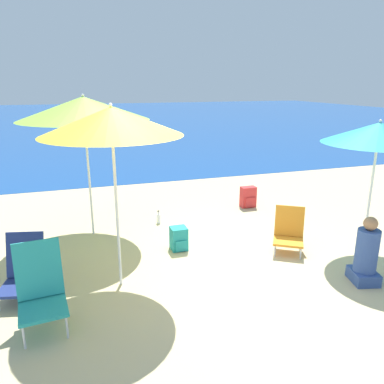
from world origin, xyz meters
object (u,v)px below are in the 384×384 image
at_px(person_seated_far, 366,255).
at_px(backpack_red, 248,197).
at_px(beach_chair_navy, 23,270).
at_px(backpack_teal, 179,239).
at_px(water_bottle, 159,218).
at_px(beach_chair_teal, 41,287).
at_px(beach_umbrella_teal, 379,133).
at_px(beach_umbrella_yellow, 112,121).
at_px(beach_umbrella_lime, 84,108).
at_px(beach_chair_orange, 289,231).

distance_m(person_seated_far, backpack_red, 3.31).
height_order(beach_chair_navy, backpack_teal, beach_chair_navy).
height_order(backpack_teal, water_bottle, backpack_teal).
height_order(beach_chair_teal, water_bottle, beach_chair_teal).
xyz_separation_m(beach_umbrella_teal, beach_chair_teal, (-4.63, -0.42, -1.40)).
distance_m(backpack_teal, backpack_red, 2.54).
bearing_deg(beach_umbrella_yellow, backpack_red, 38.47).
relative_size(beach_umbrella_lime, beach_chair_teal, 2.58).
bearing_deg(beach_umbrella_lime, beach_umbrella_yellow, -82.76).
relative_size(beach_chair_teal, water_bottle, 3.72).
relative_size(beach_umbrella_lime, water_bottle, 9.62).
distance_m(beach_chair_orange, person_seated_far, 1.24).
xyz_separation_m(beach_umbrella_yellow, beach_chair_navy, (-1.16, 0.11, -1.78)).
distance_m(beach_umbrella_lime, water_bottle, 2.38).
relative_size(beach_chair_teal, backpack_teal, 2.50).
bearing_deg(beach_chair_orange, person_seated_far, -37.54).
height_order(beach_chair_orange, beach_chair_teal, beach_chair_teal).
xyz_separation_m(person_seated_far, backpack_red, (-0.08, 3.30, -0.17)).
distance_m(beach_chair_teal, beach_chair_navy, 0.77).
bearing_deg(backpack_red, beach_umbrella_lime, -171.12).
xyz_separation_m(beach_chair_teal, water_bottle, (1.87, 2.62, -0.36)).
relative_size(backpack_teal, backpack_red, 0.84).
bearing_deg(backpack_red, water_bottle, -169.93).
relative_size(person_seated_far, water_bottle, 3.70).
height_order(beach_umbrella_yellow, beach_chair_navy, beach_umbrella_yellow).
bearing_deg(beach_umbrella_lime, backpack_red, 8.88).
bearing_deg(beach_umbrella_yellow, beach_chair_navy, 174.48).
bearing_deg(beach_chair_navy, beach_umbrella_yellow, 7.33).
bearing_deg(person_seated_far, backpack_teal, 154.44).
bearing_deg(person_seated_far, beach_umbrella_lime, 154.06).
bearing_deg(water_bottle, backpack_red, 10.07).
xyz_separation_m(beach_chair_orange, beach_chair_navy, (-3.81, -0.12, 0.00)).
distance_m(beach_umbrella_yellow, backpack_teal, 2.32).
bearing_deg(beach_umbrella_teal, backpack_teal, 160.18).
distance_m(beach_umbrella_teal, beach_umbrella_lime, 4.47).
bearing_deg(beach_chair_navy, water_bottle, 54.68).
height_order(backpack_red, water_bottle, backpack_red).
xyz_separation_m(beach_chair_orange, backpack_teal, (-1.63, 0.56, -0.15)).
relative_size(person_seated_far, backpack_teal, 2.48).
relative_size(beach_umbrella_teal, backpack_teal, 5.56).
bearing_deg(backpack_red, beach_chair_navy, -151.41).
relative_size(beach_umbrella_lime, person_seated_far, 2.60).
distance_m(beach_chair_teal, water_bottle, 3.24).
xyz_separation_m(beach_umbrella_yellow, backpack_teal, (1.02, 0.79, -1.93)).
bearing_deg(beach_umbrella_teal, beach_umbrella_lime, 152.54).
bearing_deg(beach_umbrella_yellow, person_seated_far, -16.74).
relative_size(beach_umbrella_teal, beach_chair_navy, 2.69).
bearing_deg(beach_umbrella_teal, beach_chair_orange, 158.86).
height_order(beach_umbrella_teal, beach_chair_orange, beach_umbrella_teal).
relative_size(beach_umbrella_teal, water_bottle, 8.29).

